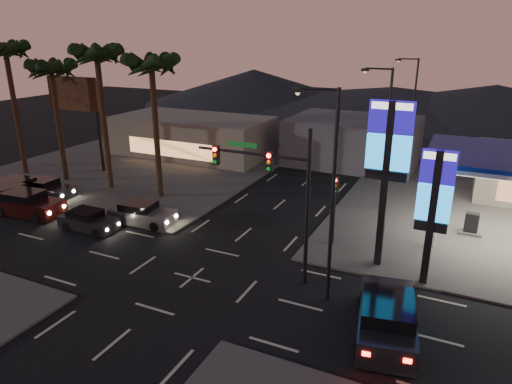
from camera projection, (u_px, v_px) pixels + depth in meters
The scene contains 26 objects.
ground at pixel (192, 278), 23.86m from camera, with size 140.00×140.00×0.00m, color black.
corner_lot_nw at pixel (142, 166), 43.96m from camera, with size 24.00×24.00×0.12m, color #47443F.
pylon_sign_tall at pixel (388, 153), 23.04m from camera, with size 2.20×0.35×9.00m.
pylon_sign_short at pixel (434, 198), 21.75m from camera, with size 1.60×0.35×7.00m.
traffic_signal_mast at pixel (274, 181), 22.33m from camera, with size 6.10×0.39×8.00m.
pedestal_signal at pixel (335, 199), 26.65m from camera, with size 0.32×0.39×4.30m.
streetlight_near at pixel (329, 186), 20.10m from camera, with size 2.14×0.25×10.00m.
streetlight_mid at pixel (384, 132), 31.21m from camera, with size 2.14×0.25×10.00m.
streetlight_far at pixel (411, 105), 43.18m from camera, with size 2.14×0.25×10.00m.
palm_a at pixel (152, 73), 32.52m from camera, with size 4.41×4.41×10.86m.
palm_b at pixel (98, 63), 34.35m from camera, with size 4.41×4.41×11.46m.
palm_c at pixel (52, 76), 36.72m from camera, with size 4.41×4.41×10.26m.
palm_d at pixel (7, 58), 38.32m from camera, with size 4.41×4.41×11.66m.
billboard at pixel (75, 101), 41.15m from camera, with size 6.00×0.30×8.50m.
building_far_west at pixel (193, 136), 47.65m from camera, with size 16.00×8.00×4.00m, color #726B5B.
building_far_mid at pixel (354, 141), 44.55m from camera, with size 12.00×9.00×4.40m, color #4C4C51.
hill_left at pixel (254, 86), 84.23m from camera, with size 40.00×40.00×6.00m, color black.
hill_right at pixel (495, 102), 68.28m from camera, with size 50.00×50.00×5.00m, color black.
hill_center at pixel (392, 99), 74.49m from camera, with size 60.00×60.00×4.00m, color black.
car_lane_a_front at pixel (88, 221), 29.56m from camera, with size 4.04×1.74×1.31m.
car_lane_a_mid at pixel (28, 204), 32.01m from camera, with size 5.26×2.51×1.67m.
car_lane_a_rear at pixel (8, 197), 33.42m from camera, with size 5.23×2.44×1.67m.
car_lane_b_front at pixel (142, 214), 30.51m from camera, with size 4.62×2.22×1.46m.
car_lane_b_mid at pixel (45, 189), 35.35m from camera, with size 4.64×2.19×1.47m.
car_lane_b_rear at pixel (19, 190), 34.97m from camera, with size 5.05×2.22×1.63m.
suv_station at pixel (387, 317), 19.08m from camera, with size 3.16×5.69×1.80m.
Camera 1 is at (12.01, -17.63, 12.05)m, focal length 32.00 mm.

